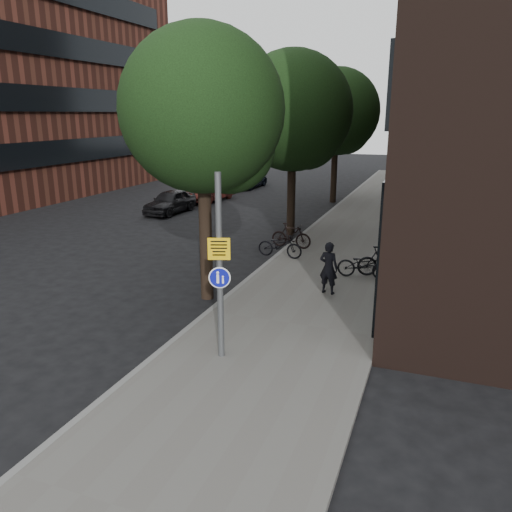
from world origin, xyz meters
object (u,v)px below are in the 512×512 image
at_px(signpost, 220,268).
at_px(parked_car_near, 170,202).
at_px(pedestrian, 329,268).
at_px(parked_bike_facade_near, 364,265).

height_order(signpost, parked_car_near, signpost).
bearing_deg(signpost, pedestrian, 54.76).
relative_size(signpost, parked_bike_facade_near, 2.38).
bearing_deg(parked_bike_facade_near, pedestrian, 155.05).
xyz_separation_m(signpost, parked_bike_facade_near, (2.07, 6.46, -1.57)).
relative_size(parked_bike_facade_near, parked_car_near, 0.45).
distance_m(parked_bike_facade_near, parked_car_near, 13.99).
bearing_deg(parked_bike_facade_near, parked_car_near, 53.86).
distance_m(pedestrian, parked_car_near, 14.49).
relative_size(pedestrian, parked_car_near, 0.42).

